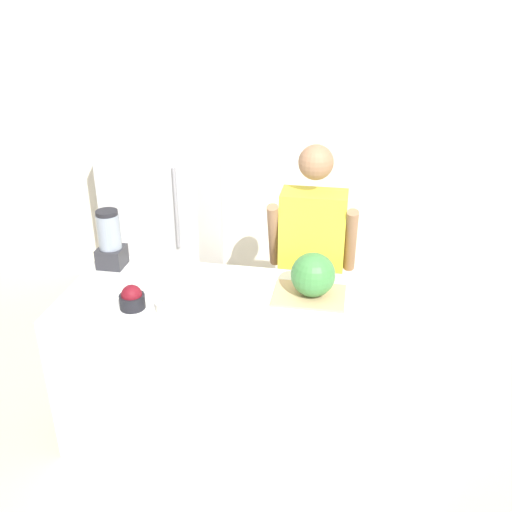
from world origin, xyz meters
TOP-DOWN VIEW (x-y plane):
  - ground_plane at (0.00, 0.00)m, footprint 14.00×14.00m
  - wall_back at (0.00, 2.13)m, footprint 8.00×0.06m
  - counter_island at (0.00, 0.40)m, footprint 2.09×0.80m
  - refrigerator at (-0.95, 1.73)m, footprint 0.73×0.72m
  - person at (0.24, 1.03)m, footprint 0.53×0.26m
  - cutting_board at (0.28, 0.50)m, footprint 0.38×0.29m
  - watermelon at (0.29, 0.51)m, footprint 0.24×0.24m
  - bowl_cherries at (-0.61, 0.23)m, footprint 0.13×0.13m
  - bowl_cream at (-0.42, 0.25)m, footprint 0.15×0.15m
  - blender at (-0.91, 0.66)m, footprint 0.15×0.15m

SIDE VIEW (x-z plane):
  - ground_plane at x=0.00m, z-range 0.00..0.00m
  - counter_island at x=0.00m, z-range 0.00..0.90m
  - person at x=0.24m, z-range 0.02..1.61m
  - refrigerator at x=-0.95m, z-range 0.00..1.67m
  - cutting_board at x=0.28m, z-range 0.90..0.91m
  - bowl_cream at x=-0.42m, z-range 0.89..0.97m
  - bowl_cherries at x=-0.61m, z-range 0.89..1.02m
  - watermelon at x=0.29m, z-range 0.91..1.15m
  - blender at x=-0.91m, z-range 0.89..1.24m
  - wall_back at x=0.00m, z-range 0.00..2.60m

